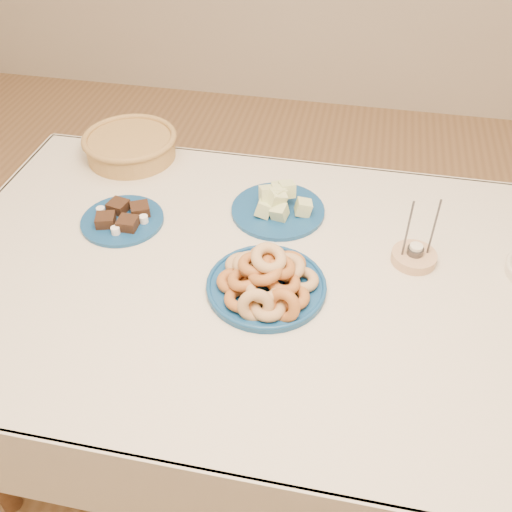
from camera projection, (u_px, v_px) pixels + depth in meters
name	position (u px, v px, depth m)	size (l,w,h in m)	color
ground	(259.00, 431.00, 1.96)	(5.00, 5.00, 0.00)	#926A45
dining_table	(260.00, 301.00, 1.53)	(1.71, 1.11, 0.75)	brown
donut_platter	(267.00, 280.00, 1.39)	(0.32, 0.32, 0.14)	navy
melon_plate	(278.00, 205.00, 1.64)	(0.29, 0.29, 0.09)	navy
brownie_plate	(123.00, 218.00, 1.61)	(0.26, 0.26, 0.04)	navy
wicker_basket	(130.00, 145.00, 1.86)	(0.32, 0.32, 0.08)	olive
candle_holder	(414.00, 256.00, 1.48)	(0.15, 0.15, 0.20)	tan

